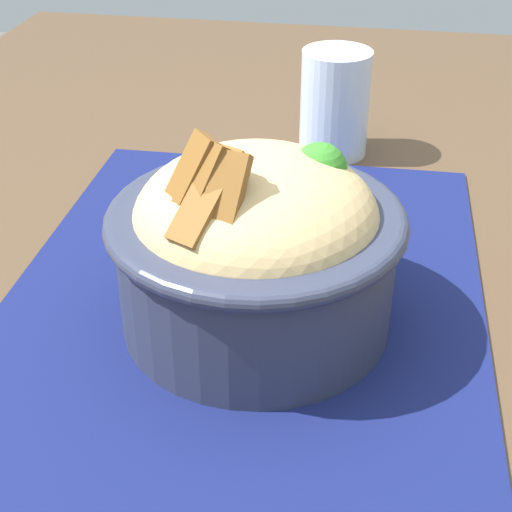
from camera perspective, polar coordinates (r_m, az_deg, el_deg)
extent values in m
cube|color=#4C3826|center=(0.54, -1.99, -5.39)|extent=(1.38, 0.87, 0.03)
cylinder|color=#412F20|center=(1.35, -11.89, -0.12)|extent=(0.04, 0.04, 0.74)
cube|color=#11194C|center=(0.54, -0.92, -3.24)|extent=(0.45, 0.33, 0.00)
cylinder|color=#2D3347|center=(0.49, 0.00, -0.84)|extent=(0.17, 0.17, 0.08)
torus|color=#2D3347|center=(0.47, 0.00, 2.74)|extent=(0.19, 0.19, 0.01)
ellipsoid|color=tan|center=(0.47, 0.00, 2.85)|extent=(0.21, 0.21, 0.08)
sphere|color=#337E26|center=(0.48, 4.68, 6.28)|extent=(0.04, 0.04, 0.04)
cylinder|color=orange|center=(0.49, -1.15, 6.41)|extent=(0.02, 0.03, 0.01)
cylinder|color=orange|center=(0.47, -2.80, 5.22)|extent=(0.03, 0.01, 0.01)
cube|color=brown|center=(0.44, -5.25, 5.28)|extent=(0.04, 0.04, 0.06)
cube|color=brown|center=(0.43, -4.56, 4.75)|extent=(0.04, 0.04, 0.05)
cube|color=brown|center=(0.43, -3.62, 4.38)|extent=(0.05, 0.04, 0.05)
cube|color=brown|center=(0.42, -2.46, 3.93)|extent=(0.04, 0.03, 0.05)
cube|color=silver|center=(0.62, 2.79, 2.31)|extent=(0.02, 0.08, 0.00)
cube|color=silver|center=(0.62, -1.24, 2.37)|extent=(0.01, 0.01, 0.00)
cube|color=silver|center=(0.62, -3.00, 2.39)|extent=(0.03, 0.03, 0.00)
cube|color=silver|center=(0.63, -5.21, 2.82)|extent=(0.01, 0.02, 0.00)
cube|color=silver|center=(0.62, -5.27, 2.55)|extent=(0.01, 0.02, 0.00)
cube|color=silver|center=(0.62, -5.33, 2.27)|extent=(0.01, 0.02, 0.00)
cube|color=silver|center=(0.61, -5.38, 1.99)|extent=(0.01, 0.02, 0.00)
cylinder|color=silver|center=(0.74, 5.82, 11.12)|extent=(0.06, 0.06, 0.10)
cylinder|color=silver|center=(0.74, 5.71, 9.31)|extent=(0.06, 0.06, 0.04)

